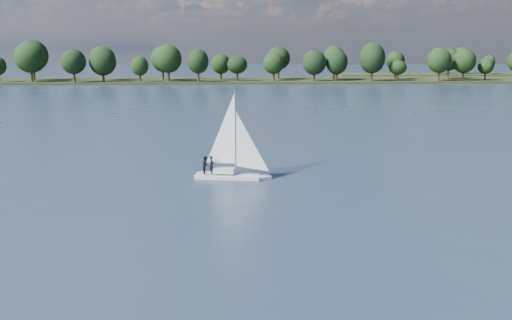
{
  "coord_description": "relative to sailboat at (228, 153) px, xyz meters",
  "views": [
    {
      "loc": [
        -4.89,
        -23.01,
        13.57
      ],
      "look_at": [
        -1.87,
        32.86,
        2.5
      ],
      "focal_mm": 40.0,
      "sensor_mm": 36.0,
      "label": 1
    }
  ],
  "objects": [
    {
      "name": "ground",
      "position": [
        4.64,
        64.28,
        -2.69
      ],
      "size": [
        700.0,
        700.0,
        0.0
      ],
      "primitive_type": "plane",
      "color": "#233342",
      "rests_on": "ground"
    },
    {
      "name": "treeline",
      "position": [
        -9.37,
        172.93,
        5.43
      ],
      "size": [
        563.18,
        73.99,
        18.18
      ],
      "color": "black",
      "rests_on": "ground"
    },
    {
      "name": "sailboat",
      "position": [
        0.0,
        0.0,
        0.0
      ],
      "size": [
        7.56,
        3.23,
        9.64
      ],
      "rotation": [
        0.0,
        0.0,
        -0.17
      ],
      "color": "silver",
      "rests_on": "ground"
    },
    {
      "name": "far_shore",
      "position": [
        4.64,
        176.28,
        -2.69
      ],
      "size": [
        660.0,
        40.0,
        1.5
      ],
      "primitive_type": "cube",
      "color": "black",
      "rests_on": "ground"
    }
  ]
}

